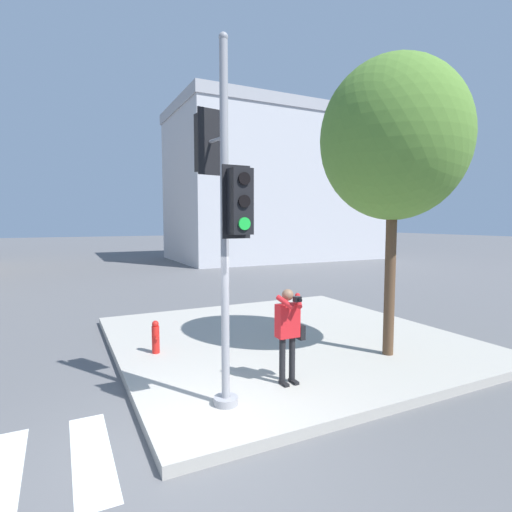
# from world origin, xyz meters

# --- Properties ---
(ground_plane) EXTENTS (160.00, 160.00, 0.00)m
(ground_plane) POSITION_xyz_m (0.00, 0.00, 0.00)
(ground_plane) COLOR #5B5B5E
(sidewalk_corner) EXTENTS (8.00, 8.00, 0.18)m
(sidewalk_corner) POSITION_xyz_m (3.50, 3.50, 0.09)
(sidewalk_corner) COLOR #ADA89E
(sidewalk_corner) RESTS_ON ground_plane
(traffic_signal_pole) EXTENTS (0.49, 1.43, 5.57)m
(traffic_signal_pole) POSITION_xyz_m (0.74, 0.65, 3.31)
(traffic_signal_pole) COLOR #939399
(traffic_signal_pole) RESTS_ON sidewalk_corner
(person_photographer) EXTENTS (0.58, 0.54, 1.68)m
(person_photographer) POSITION_xyz_m (2.07, 0.94, 1.18)
(person_photographer) COLOR black
(person_photographer) RESTS_ON sidewalk_corner
(street_tree) EXTENTS (3.02, 3.02, 6.20)m
(street_tree) POSITION_xyz_m (4.79, 1.31, 4.70)
(street_tree) COLOR brown
(street_tree) RESTS_ON sidewalk_corner
(fire_hydrant) EXTENTS (0.16, 0.22, 0.72)m
(fire_hydrant) POSITION_xyz_m (0.32, 3.59, 0.53)
(fire_hydrant) COLOR red
(fire_hydrant) RESTS_ON sidewalk_corner
(building_right) EXTENTS (16.35, 9.49, 11.69)m
(building_right) POSITION_xyz_m (14.48, 23.83, 5.86)
(building_right) COLOR #BCBCC1
(building_right) RESTS_ON ground_plane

